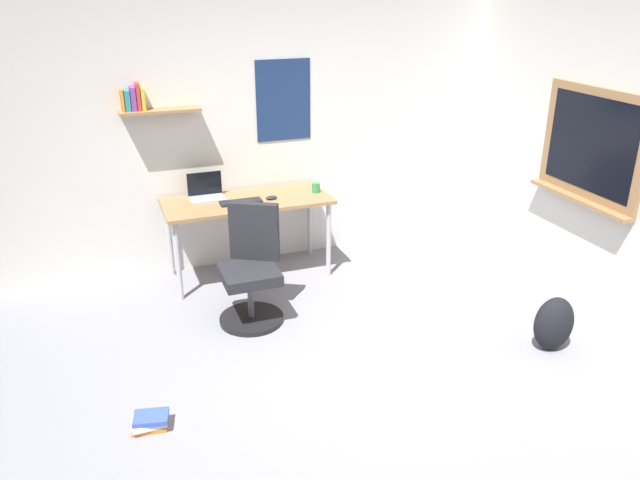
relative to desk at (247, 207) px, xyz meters
name	(u,v)px	position (x,y,z in m)	size (l,w,h in m)	color
ground_plane	(353,396)	(0.18, -2.05, -0.68)	(5.20, 5.20, 0.00)	gray
wall_back	(252,128)	(0.18, 0.40, 0.62)	(5.00, 0.30, 2.60)	silver
desk	(247,207)	(0.00, 0.00, 0.00)	(1.50, 0.64, 0.75)	#997047
office_chair	(251,273)	(-0.18, -0.79, -0.27)	(0.55, 0.56, 0.95)	black
laptop	(206,193)	(-0.34, 0.15, 0.13)	(0.31, 0.21, 0.23)	#ADAFB5
keyboard	(241,202)	(-0.07, -0.08, 0.08)	(0.37, 0.13, 0.02)	black
computer_mouse	(271,198)	(0.21, -0.08, 0.09)	(0.10, 0.06, 0.03)	#262628
coffee_mug	(316,188)	(0.65, -0.03, 0.12)	(0.08, 0.08, 0.09)	#338C4C
backpack	(554,324)	(1.81, -2.02, -0.47)	(0.32, 0.22, 0.43)	black
book_stack_on_floor	(150,421)	(-1.13, -1.91, -0.63)	(0.25, 0.20, 0.10)	orange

